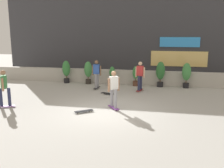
# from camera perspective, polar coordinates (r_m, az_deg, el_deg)

# --- Properties ---
(ground_plane) EXTENTS (48.00, 48.00, 0.00)m
(ground_plane) POSITION_cam_1_polar(r_m,az_deg,el_deg) (11.06, -1.56, -6.11)
(ground_plane) COLOR #B2AFA8
(planter_wall) EXTENTS (18.00, 0.40, 0.90)m
(planter_wall) POSITION_cam_1_polar(r_m,az_deg,el_deg) (16.69, 3.08, 1.54)
(planter_wall) COLOR #B2ADA3
(planter_wall) RESTS_ON ground
(building_backdrop) EXTENTS (20.00, 2.08, 6.50)m
(building_backdrop) POSITION_cam_1_polar(r_m,az_deg,el_deg) (20.40, 4.87, 11.25)
(building_backdrop) COLOR #38383D
(building_backdrop) RESTS_ON ground
(potted_plant_0) EXTENTS (0.50, 0.50, 1.48)m
(potted_plant_0) POSITION_cam_1_polar(r_m,az_deg,el_deg) (17.20, -10.10, 3.05)
(potted_plant_0) COLOR black
(potted_plant_0) RESTS_ON ground
(potted_plant_1) EXTENTS (0.49, 0.49, 1.46)m
(potted_plant_1) POSITION_cam_1_polar(r_m,az_deg,el_deg) (16.71, -5.31, 2.89)
(potted_plant_1) COLOR #2D2823
(potted_plant_1) RESTS_ON ground
(potted_plant_2) EXTENTS (0.36, 0.36, 1.17)m
(potted_plant_2) POSITION_cam_1_polar(r_m,az_deg,el_deg) (16.37, 0.03, 1.93)
(potted_plant_2) COLOR brown
(potted_plant_2) RESTS_ON ground
(potted_plant_3) EXTENTS (0.39, 0.39, 1.25)m
(potted_plant_3) POSITION_cam_1_polar(r_m,az_deg,el_deg) (16.13, 5.28, 1.98)
(potted_plant_3) COLOR brown
(potted_plant_3) RESTS_ON ground
(potted_plant_4) EXTENTS (0.54, 0.54, 1.55)m
(potted_plant_4) POSITION_cam_1_polar(r_m,az_deg,el_deg) (16.00, 10.69, 2.59)
(potted_plant_4) COLOR black
(potted_plant_4) RESTS_ON ground
(potted_plant_5) EXTENTS (0.52, 0.52, 1.51)m
(potted_plant_5) POSITION_cam_1_polar(r_m,az_deg,el_deg) (16.06, 16.18, 2.26)
(potted_plant_5) COLOR black
(potted_plant_5) RESTS_ON ground
(skater_far_right) EXTENTS (0.64, 0.76, 1.70)m
(skater_far_right) POSITION_cam_1_polar(r_m,az_deg,el_deg) (11.19, 0.37, -0.91)
(skater_far_right) COLOR #72338C
(skater_far_right) RESTS_ON ground
(skater_mid_plaza) EXTENTS (0.55, 0.82, 1.70)m
(skater_mid_plaza) POSITION_cam_1_polar(r_m,az_deg,el_deg) (14.64, 6.23, 2.01)
(skater_mid_plaza) COLOR maroon
(skater_mid_plaza) RESTS_ON ground
(skater_by_wall_right) EXTENTS (0.56, 0.81, 1.70)m
(skater_by_wall_right) POSITION_cam_1_polar(r_m,az_deg,el_deg) (15.22, -3.43, 2.43)
(skater_by_wall_right) COLOR black
(skater_by_wall_right) RESTS_ON ground
(skater_foreground) EXTENTS (0.82, 0.53, 1.70)m
(skater_foreground) POSITION_cam_1_polar(r_m,az_deg,el_deg) (12.36, -22.78, -0.62)
(skater_foreground) COLOR #72338C
(skater_foreground) RESTS_ON ground
(skateboard_near_camera) EXTENTS (0.82, 0.45, 0.08)m
(skateboard_near_camera) POSITION_cam_1_polar(r_m,az_deg,el_deg) (13.94, -0.92, -2.09)
(skateboard_near_camera) COLOR black
(skateboard_near_camera) RESTS_ON ground
(skateboard_aside) EXTENTS (0.76, 0.64, 0.08)m
(skateboard_aside) POSITION_cam_1_polar(r_m,az_deg,el_deg) (10.99, -6.25, -5.96)
(skateboard_aside) COLOR black
(skateboard_aside) RESTS_ON ground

